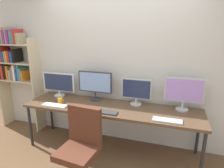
{
  "coord_description": "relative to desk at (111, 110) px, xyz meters",
  "views": [
    {
      "loc": [
        0.86,
        -2.03,
        1.9
      ],
      "look_at": [
        0.0,
        0.65,
        1.09
      ],
      "focal_mm": 31.29,
      "sensor_mm": 36.0,
      "label": 1
    }
  ],
  "objects": [
    {
      "name": "keyboard_right",
      "position": [
        0.84,
        -0.23,
        0.06
      ],
      "size": [
        0.37,
        0.13,
        0.02
      ],
      "primitive_type": "cube",
      "color": "silver",
      "rests_on": "desk"
    },
    {
      "name": "keyboard_center",
      "position": [
        0.0,
        -0.23,
        0.06
      ],
      "size": [
        0.33,
        0.13,
        0.02
      ],
      "primitive_type": "cube",
      "color": "#38383D",
      "rests_on": "desk"
    },
    {
      "name": "bookshelf",
      "position": [
        -1.96,
        0.23,
        0.56
      ],
      "size": [
        0.83,
        0.28,
        1.91
      ],
      "color": "beige",
      "rests_on": "ground_plane"
    },
    {
      "name": "computer_mouse",
      "position": [
        -0.56,
        -0.21,
        0.06
      ],
      "size": [
        0.06,
        0.1,
        0.03
      ],
      "primitive_type": "ellipsoid",
      "color": "silver",
      "rests_on": "desk"
    },
    {
      "name": "monitor_center_left",
      "position": [
        -0.34,
        0.21,
        0.33
      ],
      "size": [
        0.58,
        0.18,
        0.48
      ],
      "color": "#38383D",
      "rests_on": "desk"
    },
    {
      "name": "wall_back",
      "position": [
        0.0,
        0.42,
        0.61
      ],
      "size": [
        5.1,
        0.1,
        2.6
      ],
      "color": "silver",
      "rests_on": "ground_plane"
    },
    {
      "name": "monitor_center_right",
      "position": [
        0.34,
        0.21,
        0.27
      ],
      "size": [
        0.46,
        0.18,
        0.41
      ],
      "color": "silver",
      "rests_on": "desk"
    },
    {
      "name": "office_chair",
      "position": [
        -0.14,
        -0.79,
        -0.29
      ],
      "size": [
        0.52,
        0.52,
        0.99
      ],
      "color": "#2D2D33",
      "rests_on": "ground_plane"
    },
    {
      "name": "monitor_far_left",
      "position": [
        -1.03,
        0.21,
        0.27
      ],
      "size": [
        0.6,
        0.18,
        0.41
      ],
      "color": "silver",
      "rests_on": "desk"
    },
    {
      "name": "monitor_far_right",
      "position": [
        1.03,
        0.21,
        0.32
      ],
      "size": [
        0.55,
        0.18,
        0.48
      ],
      "color": "silver",
      "rests_on": "desk"
    },
    {
      "name": "keyboard_left",
      "position": [
        -0.84,
        -0.23,
        0.06
      ],
      "size": [
        0.4,
        0.13,
        0.02
      ],
      "primitive_type": "cube",
      "color": "silver",
      "rests_on": "desk"
    },
    {
      "name": "desk",
      "position": [
        0.0,
        0.0,
        0.0
      ],
      "size": [
        2.7,
        0.68,
        0.74
      ],
      "color": "brown",
      "rests_on": "ground_plane"
    },
    {
      "name": "coffee_mug",
      "position": [
        -0.81,
        -0.11,
        0.09
      ],
      "size": [
        0.11,
        0.08,
        0.09
      ],
      "color": "orange",
      "rests_on": "desk"
    }
  ]
}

